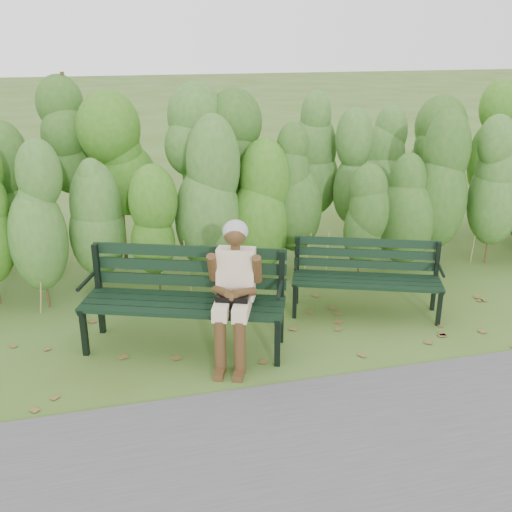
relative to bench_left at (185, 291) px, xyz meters
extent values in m
plane|color=#3D5317|center=(0.80, -0.02, -0.58)|extent=(80.00, 80.00, 0.00)
cube|color=#474749|center=(0.80, -2.22, -0.57)|extent=(60.00, 2.50, 0.01)
cylinder|color=#47381E|center=(-1.34, 1.28, -0.18)|extent=(0.03, 0.03, 0.80)
ellipsoid|color=#2F7113|center=(-1.34, 1.28, 0.46)|extent=(0.64, 0.64, 1.44)
cylinder|color=#47381E|center=(-0.73, 1.28, -0.18)|extent=(0.03, 0.03, 0.80)
ellipsoid|color=#2F7113|center=(-0.73, 1.28, 0.46)|extent=(0.64, 0.64, 1.44)
cylinder|color=#47381E|center=(-0.12, 1.28, -0.18)|extent=(0.03, 0.03, 0.80)
ellipsoid|color=#2F7113|center=(-0.12, 1.28, 0.46)|extent=(0.64, 0.64, 1.44)
cylinder|color=#47381E|center=(0.49, 1.28, -0.18)|extent=(0.03, 0.03, 0.80)
ellipsoid|color=#2F7113|center=(0.49, 1.28, 0.46)|extent=(0.64, 0.64, 1.44)
cylinder|color=#47381E|center=(1.10, 1.28, -0.18)|extent=(0.03, 0.03, 0.80)
ellipsoid|color=#2F7113|center=(1.10, 1.28, 0.46)|extent=(0.64, 0.64, 1.44)
cylinder|color=#47381E|center=(1.72, 1.28, -0.18)|extent=(0.03, 0.03, 0.80)
ellipsoid|color=#2F7113|center=(1.72, 1.28, 0.46)|extent=(0.64, 0.64, 1.44)
cylinder|color=#47381E|center=(2.33, 1.28, -0.18)|extent=(0.03, 0.03, 0.80)
ellipsoid|color=#2F7113|center=(2.33, 1.28, 0.46)|extent=(0.64, 0.64, 1.44)
cylinder|color=#47381E|center=(2.94, 1.28, -0.18)|extent=(0.03, 0.03, 0.80)
ellipsoid|color=#2F7113|center=(2.94, 1.28, 0.46)|extent=(0.64, 0.64, 1.44)
cylinder|color=#47381E|center=(3.55, 1.28, -0.18)|extent=(0.03, 0.03, 0.80)
ellipsoid|color=#2F7113|center=(3.55, 1.28, 0.46)|extent=(0.64, 0.64, 1.44)
cylinder|color=#47381E|center=(4.16, 1.28, -0.18)|extent=(0.03, 0.03, 0.80)
ellipsoid|color=#2F7113|center=(4.16, 1.28, 0.46)|extent=(0.64, 0.64, 1.44)
cylinder|color=#47381E|center=(-1.89, 2.28, -0.03)|extent=(0.04, 0.04, 1.10)
ellipsoid|color=#295B1F|center=(-1.89, 2.28, 0.85)|extent=(0.70, 0.70, 1.98)
cylinder|color=#47381E|center=(-1.12, 2.28, -0.03)|extent=(0.04, 0.04, 1.10)
ellipsoid|color=#295B1F|center=(-1.12, 2.28, 0.85)|extent=(0.70, 0.70, 1.98)
cylinder|color=#47381E|center=(-0.35, 2.28, -0.03)|extent=(0.04, 0.04, 1.10)
ellipsoid|color=#295B1F|center=(-0.35, 2.28, 0.85)|extent=(0.70, 0.70, 1.98)
cylinder|color=#47381E|center=(0.41, 2.28, -0.03)|extent=(0.04, 0.04, 1.10)
ellipsoid|color=#295B1F|center=(0.41, 2.28, 0.85)|extent=(0.70, 0.70, 1.98)
cylinder|color=#47381E|center=(1.18, 2.28, -0.03)|extent=(0.04, 0.04, 1.10)
ellipsoid|color=#295B1F|center=(1.18, 2.28, 0.85)|extent=(0.70, 0.70, 1.98)
cylinder|color=#47381E|center=(1.95, 2.28, -0.03)|extent=(0.04, 0.04, 1.10)
ellipsoid|color=#295B1F|center=(1.95, 2.28, 0.85)|extent=(0.70, 0.70, 1.98)
cylinder|color=#47381E|center=(2.72, 2.28, -0.03)|extent=(0.04, 0.04, 1.10)
ellipsoid|color=#295B1F|center=(2.72, 2.28, 0.85)|extent=(0.70, 0.70, 1.98)
cylinder|color=#47381E|center=(3.49, 2.28, -0.03)|extent=(0.04, 0.04, 1.10)
ellipsoid|color=#295B1F|center=(3.49, 2.28, 0.85)|extent=(0.70, 0.70, 1.98)
cylinder|color=#47381E|center=(4.25, 2.28, -0.03)|extent=(0.04, 0.04, 1.10)
ellipsoid|color=#295B1F|center=(4.25, 2.28, 0.85)|extent=(0.70, 0.70, 1.98)
cylinder|color=#47381E|center=(5.02, 2.28, -0.03)|extent=(0.04, 0.04, 1.10)
ellipsoid|color=#295B1F|center=(5.02, 2.28, 0.85)|extent=(0.70, 0.70, 1.98)
cube|color=brown|center=(-0.27, 0.66, -0.57)|extent=(0.08, 0.10, 0.01)
cube|color=brown|center=(1.56, -0.87, -0.57)|extent=(0.10, 0.08, 0.01)
cube|color=brown|center=(-0.92, 0.97, -0.57)|extent=(0.09, 0.10, 0.01)
cube|color=brown|center=(1.90, 0.70, -0.57)|extent=(0.11, 0.11, 0.01)
cube|color=brown|center=(2.43, 0.89, -0.57)|extent=(0.10, 0.11, 0.01)
cube|color=brown|center=(2.67, 0.58, -0.57)|extent=(0.11, 0.11, 0.01)
cube|color=brown|center=(-1.27, -0.28, -0.57)|extent=(0.11, 0.10, 0.01)
cube|color=brown|center=(0.87, -1.02, -0.57)|extent=(0.10, 0.09, 0.01)
cube|color=brown|center=(-1.38, -1.08, -0.57)|extent=(0.08, 0.10, 0.01)
cube|color=brown|center=(0.43, 0.63, -0.57)|extent=(0.11, 0.10, 0.01)
cube|color=brown|center=(-0.35, -0.58, -0.57)|extent=(0.07, 0.09, 0.01)
cube|color=brown|center=(1.86, -1.13, -0.57)|extent=(0.11, 0.11, 0.01)
cube|color=brown|center=(1.84, -0.32, -0.57)|extent=(0.08, 0.10, 0.01)
cube|color=brown|center=(2.03, -1.07, -0.57)|extent=(0.10, 0.08, 0.01)
cube|color=brown|center=(2.69, 0.61, -0.57)|extent=(0.09, 0.10, 0.01)
cube|color=brown|center=(1.02, 0.44, -0.57)|extent=(0.11, 0.11, 0.01)
cube|color=brown|center=(-1.64, -0.94, -0.57)|extent=(0.11, 0.10, 0.01)
cube|color=brown|center=(2.57, 0.54, -0.57)|extent=(0.11, 0.11, 0.01)
cube|color=brown|center=(0.59, -0.34, -0.57)|extent=(0.11, 0.10, 0.01)
cube|color=brown|center=(3.07, -0.79, -0.57)|extent=(0.11, 0.11, 0.01)
cube|color=brown|center=(3.52, 0.55, -0.57)|extent=(0.10, 0.08, 0.01)
cube|color=brown|center=(-0.74, -0.54, -0.57)|extent=(0.11, 0.11, 0.01)
cube|color=brown|center=(1.71, -0.64, -0.57)|extent=(0.10, 0.08, 0.01)
cube|color=brown|center=(1.52, 0.35, -0.57)|extent=(0.11, 0.10, 0.01)
cube|color=brown|center=(3.39, -0.47, -0.57)|extent=(0.11, 0.11, 0.01)
cube|color=brown|center=(2.99, 0.26, -0.57)|extent=(0.08, 0.10, 0.01)
cube|color=brown|center=(3.00, 0.77, -0.57)|extent=(0.11, 0.10, 0.01)
cube|color=brown|center=(3.14, 0.65, -0.57)|extent=(0.11, 0.11, 0.01)
cube|color=brown|center=(1.29, 0.10, -0.57)|extent=(0.11, 0.11, 0.01)
cube|color=brown|center=(0.41, 0.31, -0.57)|extent=(0.10, 0.11, 0.01)
cube|color=brown|center=(2.17, 0.88, -0.57)|extent=(0.11, 0.10, 0.01)
cube|color=brown|center=(1.07, -0.14, -0.57)|extent=(0.10, 0.11, 0.01)
cube|color=brown|center=(0.31, -0.27, -0.57)|extent=(0.11, 0.11, 0.01)
cube|color=black|center=(-0.11, -0.30, -0.09)|extent=(1.88, 0.80, 0.04)
cube|color=black|center=(-0.07, -0.18, -0.09)|extent=(1.88, 0.80, 0.04)
cube|color=black|center=(-0.02, -0.05, -0.09)|extent=(1.88, 0.80, 0.04)
cube|color=black|center=(0.03, 0.08, -0.09)|extent=(1.88, 0.80, 0.04)
cube|color=black|center=(0.06, 0.17, 0.03)|extent=(1.85, 0.74, 0.11)
cube|color=black|center=(0.07, 0.19, 0.18)|extent=(1.85, 0.74, 0.11)
cube|color=black|center=(0.08, 0.20, 0.34)|extent=(1.85, 0.74, 0.11)
cube|color=black|center=(-0.99, 0.01, -0.33)|extent=(0.07, 0.07, 0.49)
cube|color=black|center=(-0.83, 0.45, -0.09)|extent=(0.07, 0.07, 0.98)
cube|color=black|center=(-0.92, 0.22, -0.11)|extent=(0.24, 0.53, 0.04)
cylinder|color=black|center=(-0.94, 0.16, 0.13)|extent=(0.18, 0.40, 0.04)
cube|color=black|center=(0.76, -0.64, -0.33)|extent=(0.07, 0.07, 0.49)
cube|color=black|center=(0.92, -0.20, -0.09)|extent=(0.07, 0.07, 0.98)
cube|color=black|center=(0.83, -0.44, -0.11)|extent=(0.24, 0.53, 0.04)
cylinder|color=black|center=(0.82, -0.49, 0.13)|extent=(0.18, 0.40, 0.04)
cube|color=black|center=(1.95, 0.01, -0.17)|extent=(1.54, 0.67, 0.04)
cube|color=black|center=(1.99, 0.12, -0.17)|extent=(1.54, 0.67, 0.04)
cube|color=black|center=(2.03, 0.22, -0.17)|extent=(1.54, 0.67, 0.04)
cube|color=black|center=(2.07, 0.33, -0.17)|extent=(1.54, 0.67, 0.04)
cube|color=black|center=(2.10, 0.40, -0.07)|extent=(1.52, 0.63, 0.09)
cube|color=black|center=(2.10, 0.42, 0.05)|extent=(1.52, 0.63, 0.09)
cube|color=black|center=(2.11, 0.43, 0.18)|extent=(1.52, 0.63, 0.09)
cube|color=black|center=(1.22, 0.28, -0.37)|extent=(0.06, 0.06, 0.40)
cube|color=black|center=(1.36, 0.64, -0.17)|extent=(0.06, 0.06, 0.81)
cube|color=black|center=(1.29, 0.45, -0.19)|extent=(0.20, 0.43, 0.04)
cylinder|color=black|center=(1.27, 0.40, 0.01)|extent=(0.15, 0.33, 0.03)
cube|color=black|center=(2.66, -0.28, -0.37)|extent=(0.06, 0.06, 0.40)
cube|color=black|center=(2.80, 0.08, -0.17)|extent=(0.06, 0.06, 0.81)
cube|color=black|center=(2.73, -0.11, -0.19)|extent=(0.20, 0.43, 0.04)
cylinder|color=black|center=(2.71, -0.15, 0.01)|extent=(0.15, 0.33, 0.03)
cube|color=beige|center=(0.28, -0.46, 0.00)|extent=(0.28, 0.44, 0.13)
cube|color=beige|center=(0.45, -0.52, 0.00)|extent=(0.28, 0.44, 0.13)
cylinder|color=#4A3119|center=(0.22, -0.61, -0.31)|extent=(0.14, 0.14, 0.53)
cylinder|color=#4A3119|center=(0.39, -0.68, -0.31)|extent=(0.14, 0.14, 0.53)
cube|color=#4A3119|center=(0.19, -0.69, -0.55)|extent=(0.15, 0.22, 0.06)
cube|color=#4A3119|center=(0.36, -0.75, -0.55)|extent=(0.15, 0.22, 0.06)
cube|color=beige|center=(0.46, -0.23, 0.23)|extent=(0.42, 0.36, 0.52)
cylinder|color=#4A3119|center=(0.45, -0.25, 0.50)|extent=(0.09, 0.09, 0.10)
sphere|color=#4A3119|center=(0.45, -0.26, 0.63)|extent=(0.21, 0.21, 0.21)
ellipsoid|color=gray|center=(0.46, -0.24, 0.66)|extent=(0.24, 0.23, 0.22)
cylinder|color=#4A3119|center=(0.23, -0.24, 0.32)|extent=(0.16, 0.23, 0.31)
cylinder|color=#4A3119|center=(0.63, -0.38, 0.32)|extent=(0.16, 0.23, 0.31)
cylinder|color=#4A3119|center=(0.29, -0.40, 0.13)|extent=(0.16, 0.28, 0.13)
cylinder|color=#4A3119|center=(0.48, -0.47, 0.13)|extent=(0.27, 0.21, 0.13)
sphere|color=#4A3119|center=(0.36, -0.49, 0.11)|extent=(0.11, 0.11, 0.11)
cube|color=black|center=(0.37, -0.48, 0.04)|extent=(0.32, 0.22, 0.16)
camera|label=1|loc=(-0.65, -5.38, 2.39)|focal=42.00mm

